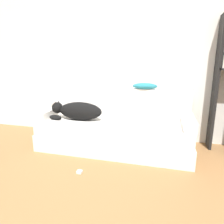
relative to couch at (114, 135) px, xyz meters
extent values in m
cube|color=silver|center=(-0.24, 0.62, 1.14)|extent=(7.14, 0.06, 2.70)
cube|color=silver|center=(0.00, 0.00, -0.09)|extent=(2.18, 0.82, 0.24)
cube|color=silver|center=(0.00, -0.01, 0.12)|extent=(2.14, 0.78, 0.20)
cube|color=silver|center=(0.00, 0.34, 0.44)|extent=(2.14, 0.15, 0.43)
cube|color=silver|center=(-1.02, -0.01, 0.28)|extent=(0.15, 0.63, 0.12)
cube|color=silver|center=(1.02, -0.01, 0.28)|extent=(0.15, 0.63, 0.12)
ellipsoid|color=black|center=(-0.48, -0.09, 0.35)|extent=(0.65, 0.25, 0.26)
sphere|color=black|center=(-0.85, -0.09, 0.38)|extent=(0.17, 0.17, 0.17)
cone|color=black|center=(-0.85, -0.13, 0.44)|extent=(0.06, 0.06, 0.08)
cone|color=black|center=(-0.85, -0.04, 0.44)|extent=(0.06, 0.06, 0.08)
ellipsoid|color=black|center=(-0.83, -0.20, 0.26)|extent=(0.20, 0.06, 0.08)
cube|color=silver|center=(0.07, -0.06, 0.23)|extent=(0.36, 0.21, 0.02)
ellipsoid|color=teal|center=(0.40, 0.32, 0.70)|extent=(0.37, 0.19, 0.09)
cube|color=black|center=(1.38, 0.44, 0.73)|extent=(0.04, 0.26, 1.88)
cube|color=silver|center=(1.43, 0.42, 1.05)|extent=(0.03, 0.20, 0.17)
cube|color=silver|center=(-0.21, -0.78, -0.20)|extent=(0.06, 0.06, 0.03)
camera|label=1|loc=(0.70, -2.69, 1.02)|focal=32.00mm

